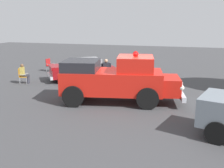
{
  "coord_description": "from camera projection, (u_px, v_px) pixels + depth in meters",
  "views": [
    {
      "loc": [
        -2.95,
        13.05,
        4.04
      ],
      "look_at": [
        0.79,
        0.53,
        0.92
      ],
      "focal_mm": 43.07,
      "sensor_mm": 36.0,
      "label": 1
    }
  ],
  "objects": [
    {
      "name": "vintage_fire_truck",
      "position": [
        117.0,
        79.0,
        13.35
      ],
      "size": [
        6.25,
        3.33,
        2.59
      ],
      "color": "black",
      "rests_on": "ground"
    },
    {
      "name": "spectator_seated",
      "position": [
        24.0,
        73.0,
        17.41
      ],
      "size": [
        0.62,
        0.52,
        1.29
      ],
      "color": "#383842",
      "rests_on": "ground"
    },
    {
      "name": "lawn_chair_by_car",
      "position": [
        49.0,
        64.0,
        21.58
      ],
      "size": [
        0.6,
        0.61,
        1.02
      ],
      "color": "#B7BABF",
      "rests_on": "ground"
    },
    {
      "name": "lawn_chair_near_truck",
      "position": [
        22.0,
        75.0,
        17.43
      ],
      "size": [
        0.62,
        0.63,
        1.02
      ],
      "color": "#B7BABF",
      "rests_on": "ground"
    },
    {
      "name": "spectator_standing",
      "position": [
        106.0,
        70.0,
        16.9
      ],
      "size": [
        0.61,
        0.43,
        1.68
      ],
      "color": "#2D334C",
      "rests_on": "ground"
    },
    {
      "name": "classic_hot_rod",
      "position": [
        81.0,
        69.0,
        18.52
      ],
      "size": [
        4.62,
        4.06,
        1.46
      ],
      "color": "black",
      "rests_on": "ground"
    },
    {
      "name": "ground_plane",
      "position": [
        129.0,
        100.0,
        13.92
      ],
      "size": [
        60.0,
        60.0,
        0.0
      ],
      "primitive_type": "plane",
      "color": "#424244"
    }
  ]
}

